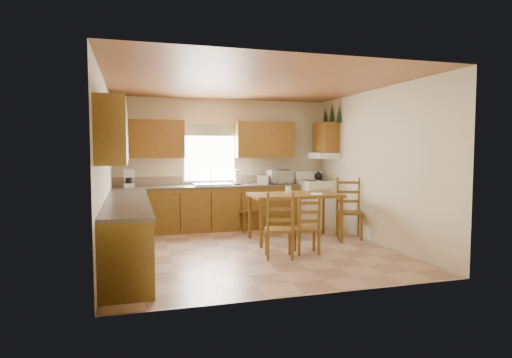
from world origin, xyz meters
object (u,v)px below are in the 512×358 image
object	(u,v)px
dining_table	(294,217)
chair_near_left	(279,225)
chair_far_left	(246,207)
chair_far_right	(349,209)
microwave	(280,177)
stove	(315,204)
chair_near_right	(307,225)

from	to	relation	value
dining_table	chair_near_left	xyz separation A→B (m)	(-0.68, -1.10, 0.08)
chair_far_left	chair_far_right	distance (m)	2.09
dining_table	chair_far_right	size ratio (longest dim) A/B	1.43
microwave	chair_far_right	bearing A→B (deg)	-68.08
chair_far_right	chair_far_left	bearing A→B (deg)	163.34
stove	dining_table	world-z (taller)	stove
dining_table	stove	bearing A→B (deg)	53.44
stove	chair_near_left	size ratio (longest dim) A/B	0.97
stove	chair_far_right	distance (m)	1.29
chair_near_right	chair_far_left	bearing A→B (deg)	-69.90
chair_near_right	chair_far_right	distance (m)	1.47
chair_near_right	chair_far_right	xyz separation A→B (m)	(1.21, 0.84, 0.11)
chair_far_right	chair_near_left	bearing A→B (deg)	-128.14
stove	dining_table	bearing A→B (deg)	-133.40
chair_far_left	chair_far_right	world-z (taller)	chair_far_right
stove	chair_near_right	size ratio (longest dim) A/B	1.09
chair_near_right	chair_far_left	size ratio (longest dim) A/B	0.94
microwave	dining_table	size ratio (longest dim) A/B	0.30
dining_table	chair_far_left	world-z (taller)	chair_far_left
dining_table	chair_near_right	distance (m)	0.96
stove	chair_near_left	world-z (taller)	chair_near_left
stove	dining_table	size ratio (longest dim) A/B	0.61
microwave	chair_far_right	world-z (taller)	microwave
stove	chair_near_right	bearing A→B (deg)	-122.32
microwave	chair_far_left	distance (m)	1.02
stove	chair_far_right	xyz separation A→B (m)	(0.13, -1.28, 0.07)
stove	microwave	distance (m)	0.94
microwave	dining_table	world-z (taller)	microwave
chair_near_right	dining_table	bearing A→B (deg)	-90.76
dining_table	chair_near_right	xyz separation A→B (m)	(-0.16, -0.95, 0.02)
stove	microwave	xyz separation A→B (m)	(-0.70, 0.24, 0.58)
dining_table	chair_near_right	world-z (taller)	chair_near_right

